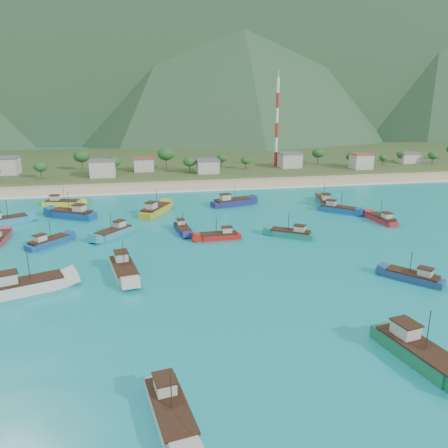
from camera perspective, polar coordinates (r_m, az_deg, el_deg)
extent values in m
plane|color=#0B6F80|center=(81.24, -2.81, -5.80)|extent=(600.00, 600.00, 0.00)
cube|color=beige|center=(156.94, -6.99, 4.90)|extent=(400.00, 18.00, 1.20)
cube|color=#385123|center=(217.01, -8.20, 7.97)|extent=(400.00, 110.00, 2.40)
cube|color=white|center=(147.65, -6.71, 4.20)|extent=(400.00, 2.50, 0.08)
cube|color=slate|center=(618.84, -26.27, 23.92)|extent=(1400.00, 160.00, 260.00)
cube|color=#385942|center=(497.12, 4.75, 24.18)|extent=(1100.00, 160.00, 200.00)
cube|color=#284C2D|center=(378.42, -16.67, 22.33)|extent=(800.00, 160.00, 150.00)
cone|color=#284C2D|center=(385.08, -0.37, 24.34)|extent=(280.00, 280.00, 170.00)
cone|color=#284C2D|center=(468.03, 26.94, 23.75)|extent=(280.00, 280.00, 210.00)
cube|color=beige|center=(191.17, -26.35, 6.80)|extent=(7.66, 8.37, 6.20)
cube|color=beige|center=(171.52, -15.56, 6.94)|extent=(9.07, 7.04, 5.93)
cube|color=beige|center=(181.46, -10.42, 7.60)|extent=(7.80, 6.51, 5.04)
cube|color=beige|center=(175.08, -2.19, 7.51)|extent=(8.34, 8.41, 4.83)
cube|color=beige|center=(190.70, 8.57, 8.20)|extent=(8.60, 8.29, 5.79)
cube|color=beige|center=(193.58, 17.48, 7.78)|extent=(7.82, 6.95, 5.95)
cube|color=beige|center=(219.74, 23.02, 7.93)|extent=(9.67, 6.92, 4.15)
cylinder|color=red|center=(193.45, 6.77, 8.44)|extent=(1.20, 1.20, 6.15)
cylinder|color=white|center=(192.73, 6.83, 10.25)|extent=(1.20, 1.20, 6.15)
cylinder|color=red|center=(192.21, 6.89, 12.07)|extent=(1.20, 1.20, 6.15)
cylinder|color=white|center=(191.88, 6.95, 13.91)|extent=(1.20, 1.20, 6.15)
cylinder|color=red|center=(191.74, 7.02, 15.74)|extent=(1.20, 1.20, 6.15)
cylinder|color=white|center=(191.81, 7.08, 17.58)|extent=(1.20, 1.20, 6.15)
cube|color=navy|center=(100.58, -21.87, -2.33)|extent=(8.65, 8.81, 1.73)
cube|color=beige|center=(99.10, -22.88, -1.75)|extent=(2.76, 2.77, 1.41)
cylinder|color=#382114|center=(100.08, -21.79, -0.72)|extent=(0.12, 0.12, 3.90)
cube|color=teal|center=(102.52, -14.22, -1.25)|extent=(9.07, 9.91, 1.89)
cube|color=beige|center=(103.52, -13.49, -0.04)|extent=(2.98, 3.03, 1.54)
cylinder|color=#382114|center=(101.27, -14.57, 0.33)|extent=(0.12, 0.12, 4.25)
cube|color=silver|center=(78.27, -24.41, -7.59)|extent=(13.29, 8.02, 2.32)
cube|color=beige|center=(77.32, -26.50, -6.46)|extent=(3.54, 3.21, 1.89)
cylinder|color=#382114|center=(76.99, -24.20, -4.92)|extent=(0.12, 0.12, 5.23)
cube|color=#B52E46|center=(107.88, -27.24, -1.77)|extent=(2.89, 9.50, 1.72)
cube|color=navy|center=(121.28, -19.26, 1.11)|extent=(12.58, 9.43, 2.26)
cube|color=beige|center=(119.25, -18.39, 1.96)|extent=(3.59, 3.39, 1.84)
cylinder|color=#382114|center=(120.87, -19.68, 2.82)|extent=(0.12, 0.12, 5.08)
cube|color=#A7222D|center=(117.71, 19.83, 0.49)|extent=(3.83, 10.05, 1.79)
cube|color=beige|center=(115.76, 20.49, 1.00)|extent=(2.00, 2.39, 1.45)
cylinder|color=#382114|center=(117.45, 19.81, 1.93)|extent=(0.12, 0.12, 4.02)
cube|color=#195A9E|center=(124.07, 14.74, 1.74)|extent=(10.00, 9.58, 1.94)
cube|color=beige|center=(124.29, 13.84, 2.67)|extent=(3.11, 3.09, 1.58)
cylinder|color=#382114|center=(123.19, 15.11, 3.12)|extent=(0.12, 0.12, 4.37)
cube|color=#1C6C5B|center=(132.96, 12.94, 2.86)|extent=(6.05, 12.24, 2.14)
cube|color=beige|center=(130.24, 13.18, 3.44)|extent=(2.70, 3.09, 1.74)
cylinder|color=#382114|center=(132.87, 12.98, 4.38)|extent=(0.12, 0.12, 4.81)
cube|color=#B09C20|center=(120.06, -8.88, 1.69)|extent=(9.21, 12.66, 2.26)
cube|color=beige|center=(117.38, -9.48, 2.36)|extent=(3.36, 3.57, 1.84)
cylinder|color=#382114|center=(119.82, -8.81, 3.47)|extent=(0.12, 0.12, 5.09)
cube|color=navy|center=(127.72, 1.14, 2.74)|extent=(12.51, 6.57, 2.18)
cube|color=beige|center=(126.19, 0.15, 3.50)|extent=(3.21, 2.84, 1.77)
cylinder|color=#382114|center=(127.25, 1.42, 4.32)|extent=(0.12, 0.12, 4.91)
cube|color=navy|center=(82.37, 23.37, -6.52)|extent=(8.20, 9.08, 1.72)
cube|color=beige|center=(81.39, 24.80, -5.78)|extent=(2.71, 2.76, 1.40)
cylinder|color=#382114|center=(81.53, 23.23, -4.62)|extent=(0.12, 0.12, 3.87)
cube|color=beige|center=(46.90, -6.97, -23.42)|extent=(4.84, 11.03, 1.94)
cube|color=beige|center=(47.51, -7.71, -20.17)|extent=(2.32, 2.71, 1.57)
cylinder|color=#382114|center=(44.49, -6.92, -20.77)|extent=(0.12, 0.12, 4.36)
cube|color=navy|center=(103.05, -5.44, -0.81)|extent=(3.67, 9.01, 1.59)
cube|color=beige|center=(104.32, -5.68, 0.22)|extent=(1.84, 2.18, 1.29)
cylinder|color=#382114|center=(101.86, -5.41, 0.51)|extent=(0.12, 0.12, 3.58)
cube|color=yellow|center=(135.69, -20.31, 2.47)|extent=(10.99, 5.62, 1.92)
cube|color=beige|center=(136.19, -21.21, 3.18)|extent=(2.80, 2.46, 1.56)
cylinder|color=#382114|center=(134.80, -20.20, 3.75)|extent=(0.12, 0.12, 4.32)
cube|color=#19816D|center=(100.01, 8.67, -1.39)|extent=(9.85, 7.98, 1.80)
cube|color=beige|center=(99.09, 9.85, -0.63)|extent=(2.88, 2.77, 1.46)
cylinder|color=#382114|center=(99.31, 8.43, 0.26)|extent=(0.12, 0.12, 4.05)
cube|color=#1C7249|center=(59.19, 24.16, -15.43)|extent=(6.02, 13.09, 2.29)
cube|color=beige|center=(59.71, 22.61, -12.66)|extent=(2.81, 3.25, 1.86)
cylinder|color=#382114|center=(57.00, 25.12, -12.52)|extent=(0.12, 0.12, 5.16)
cube|color=beige|center=(79.99, -12.92, -6.05)|extent=(5.60, 12.25, 2.15)
cube|color=beige|center=(81.54, -13.27, -4.17)|extent=(2.62, 3.04, 1.75)
cylinder|color=#382114|center=(78.14, -13.00, -3.85)|extent=(0.12, 0.12, 4.83)
cube|color=teal|center=(121.82, -26.59, 0.29)|extent=(11.34, 7.86, 2.01)
cylinder|color=#382114|center=(121.17, -26.50, 1.82)|extent=(0.12, 0.12, 4.52)
cube|color=red|center=(97.24, -0.70, -1.75)|extent=(9.27, 2.88, 1.68)
cube|color=beige|center=(97.15, 0.39, -0.83)|extent=(2.12, 1.72, 1.36)
cylinder|color=#382114|center=(96.34, -1.01, -0.23)|extent=(0.12, 0.12, 3.77)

